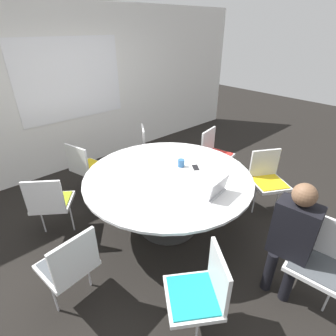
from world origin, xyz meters
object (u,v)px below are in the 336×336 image
object	(u,v)px
chair_1	(268,177)
coffee_cup	(181,163)
chair_0	(319,256)
laptop	(214,190)
chair_3	(151,146)
chair_4	(86,165)
chair_6	(70,263)
person_0	(293,233)
chair_2	(214,151)
chair_7	(201,290)
chair_5	(50,201)
cell_phone	(196,167)

from	to	relation	value
chair_1	coffee_cup	xyz separation A→B (m)	(-0.98, 0.70, 0.28)
chair_0	laptop	xyz separation A→B (m)	(-0.22, 1.05, 0.29)
chair_3	chair_4	bearing A→B (deg)	-63.06
chair_6	person_0	world-z (taller)	person_0
chair_2	chair_7	bearing A→B (deg)	24.53
laptop	chair_1	bearing A→B (deg)	171.11
chair_6	chair_7	bearing A→B (deg)	-63.13
chair_1	chair_3	world-z (taller)	same
chair_1	chair_5	size ratio (longest dim) A/B	1.00
chair_0	chair_5	distance (m)	2.87
chair_4	coffee_cup	bearing A→B (deg)	13.75
chair_6	coffee_cup	size ratio (longest dim) A/B	9.14
chair_5	chair_2	bearing A→B (deg)	27.30
chair_0	chair_1	size ratio (longest dim) A/B	1.00
chair_3	laptop	xyz separation A→B (m)	(-0.62, -1.85, 0.29)
chair_4	chair_6	world-z (taller)	same
chair_4	chair_7	size ratio (longest dim) A/B	1.00
chair_3	chair_5	bearing A→B (deg)	-44.17
chair_5	chair_4	bearing A→B (deg)	73.86
laptop	coffee_cup	size ratio (longest dim) A/B	3.71
chair_0	chair_6	xyz separation A→B (m)	(-1.69, 1.42, 0.00)
chair_5	cell_phone	size ratio (longest dim) A/B	5.63
chair_5	coffee_cup	size ratio (longest dim) A/B	9.14
chair_1	person_0	world-z (taller)	person_0
chair_4	cell_phone	bearing A→B (deg)	14.54
cell_phone	chair_6	bearing A→B (deg)	-174.73
chair_5	cell_phone	bearing A→B (deg)	7.20
chair_5	chair_6	world-z (taller)	same
chair_0	chair_6	world-z (taller)	same
chair_0	chair_6	size ratio (longest dim) A/B	1.00
chair_0	laptop	size ratio (longest dim) A/B	2.46
chair_7	laptop	distance (m)	1.04
chair_3	chair_5	size ratio (longest dim) A/B	1.00
chair_1	chair_3	distance (m)	1.94
chair_3	cell_phone	bearing A→B (deg)	19.14
chair_2	laptop	distance (m)	1.64
coffee_cup	chair_5	bearing A→B (deg)	153.22
chair_3	coffee_cup	distance (m)	1.27
coffee_cup	chair_6	bearing A→B (deg)	-169.33
chair_2	cell_phone	xyz separation A→B (m)	(-0.97, -0.46, 0.24)
chair_5	chair_7	bearing A→B (deg)	-40.93
person_0	laptop	xyz separation A→B (m)	(-0.10, 0.83, 0.10)
chair_0	chair_2	world-z (taller)	same
chair_4	laptop	xyz separation A→B (m)	(0.53, -1.97, 0.29)
chair_7	person_0	size ratio (longest dim) A/B	0.71
chair_6	chair_7	distance (m)	1.15
chair_2	chair_1	bearing A→B (deg)	71.55
chair_4	coffee_cup	size ratio (longest dim) A/B	9.14
chair_4	laptop	bearing A→B (deg)	-0.42
chair_1	chair_7	xyz separation A→B (m)	(-1.98, -0.56, 0.00)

